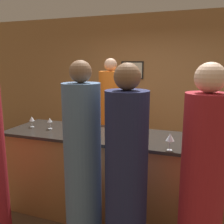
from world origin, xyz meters
TOP-DOWN VIEW (x-y plane):
  - ground_plane at (0.00, 0.00)m, footprint 14.00×14.00m
  - back_wall at (-0.00, 2.12)m, footprint 8.00×0.08m
  - bar_counter at (0.00, 0.00)m, footprint 2.98×0.79m
  - bartender at (-0.49, 0.87)m, footprint 0.36×0.36m
  - guest_0 at (-0.18, -0.75)m, footprint 0.34×0.34m
  - guest_2 at (0.25, -0.81)m, footprint 0.36×0.36m
  - guest_3 at (0.85, -0.77)m, footprint 0.34×0.34m
  - wine_glass_0 at (-0.48, -0.02)m, footprint 0.07×0.07m
  - wine_glass_1 at (0.55, -0.33)m, footprint 0.08×0.08m
  - wine_glass_2 at (0.25, -0.22)m, footprint 0.08×0.08m
  - wine_glass_3 at (-1.27, -0.03)m, footprint 0.07×0.07m
  - wine_glass_5 at (-0.47, -0.33)m, footprint 0.08×0.08m
  - wine_glass_6 at (-0.99, -0.03)m, footprint 0.06×0.06m

SIDE VIEW (x-z plane):
  - ground_plane at x=0.00m, z-range 0.00..0.00m
  - bar_counter at x=0.00m, z-range 0.00..1.06m
  - guest_2 at x=0.25m, z-range -0.07..1.83m
  - guest_3 at x=0.85m, z-range -0.06..1.84m
  - guest_0 at x=-0.18m, z-range -0.06..1.86m
  - bartender at x=-0.49m, z-range -0.07..1.89m
  - wine_glass_3 at x=-1.27m, z-range 1.09..1.24m
  - wine_glass_6 at x=-0.99m, z-range 1.10..1.24m
  - wine_glass_0 at x=-0.48m, z-range 1.10..1.27m
  - wine_glass_1 at x=0.55m, z-range 1.10..1.27m
  - wine_glass_2 at x=0.25m, z-range 1.11..1.28m
  - wine_glass_5 at x=-0.47m, z-range 1.11..1.29m
  - back_wall at x=0.00m, z-range 0.00..2.80m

